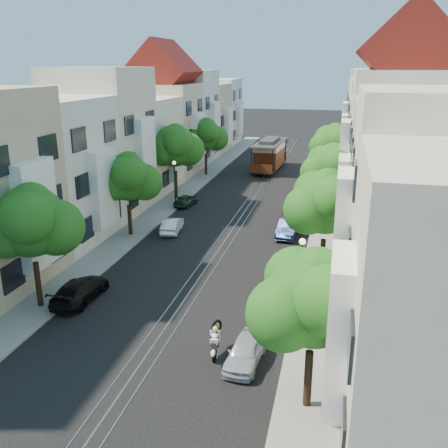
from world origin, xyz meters
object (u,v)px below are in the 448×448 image
Objects in this scene: tree_w_a at (31,223)px; parked_car_w_mid at (172,225)px; tree_w_d at (206,136)px; lamp_west at (175,177)px; cable_car at (269,153)px; parked_car_w_near at (80,290)px; lamp_east at (301,266)px; tree_e_c at (332,169)px; tree_w_b at (128,179)px; parked_car_w_far at (186,200)px; parked_car_e_far at (295,209)px; tree_w_c at (175,146)px; tree_e_d at (335,144)px; parked_car_e_near at (245,351)px; sportbike_rider at (215,339)px; parked_car_e_mid at (288,227)px; tree_e_a at (314,302)px; tree_e_b at (327,204)px.

parked_car_w_mid is at bearing 78.55° from tree_w_a.
lamp_west is at bearing -86.56° from tree_w_d.
cable_car reaches higher than parked_car_w_near.
tree_e_c is at bearing 86.56° from lamp_east.
tree_w_a is at bearing -90.00° from tree_w_b.
parked_car_w_mid reaches higher than parked_car_w_far.
tree_w_c is at bearing 167.77° from parked_car_e_far.
tree_w_b is at bearing -157.38° from tree_e_c.
parked_car_w_far is (-12.86, -8.09, -4.33)m from tree_e_d.
parked_car_e_near is at bearing 119.97° from parked_car_w_far.
tree_w_c is at bearing 103.73° from sportbike_rider.
tree_w_a is at bearing -118.33° from parked_car_e_far.
tree_w_a is 1.69× the size of parked_car_e_mid.
parked_car_w_near is 12.32m from parked_car_w_mid.
tree_w_b is 1.58× the size of parked_car_e_mid.
tree_e_a is 0.94× the size of tree_e_b.
parked_car_e_near is at bearing -65.77° from tree_w_c.
parked_car_e_far is 1.16× the size of parked_car_w_mid.
cable_car is at bearing 105.04° from parked_car_e_mid.
parked_car_e_mid is at bearing 110.42° from tree_e_b.
cable_car is 41.73m from parked_car_e_near.
tree_e_b is at bearing -72.47° from cable_car.
sportbike_rider is at bearing 108.07° from parked_car_w_mid.
parked_car_w_far is at bearing -102.13° from cable_car.
tree_e_c is 1.00× the size of tree_w_d.
sportbike_rider is 17.06m from parked_car_e_mid.
parked_car_e_mid is (11.54, -19.32, -3.95)m from tree_w_d.
tree_w_c reaches higher than parked_car_e_near.
tree_w_c is at bearing 160.85° from tree_e_c.
lamp_west is 1.05× the size of parked_car_e_mid.
tree_e_b is 0.72× the size of cable_car.
sportbike_rider is 17.48m from parked_car_w_mid.
tree_e_b is 18.90m from lamp_west.
tree_w_d is at bearing 131.99° from tree_e_c.
lamp_west reaches higher than cable_car.
tree_w_a is at bearing -154.08° from tree_e_b.
tree_e_b is 5.41m from lamp_east.
tree_e_b reaches higher than lamp_east.
parked_car_w_mid is (-11.66, -4.47, -4.03)m from tree_e_c.
tree_e_b is 3.71× the size of sportbike_rider.
tree_w_c reaches higher than tree_e_c.
lamp_east reaches higher than parked_car_w_mid.
tree_e_b is 0.98× the size of tree_e_d.
tree_w_b is 0.96× the size of tree_w_d.
tree_e_d is at bearing -47.74° from cable_car.
tree_e_d is 3.80× the size of sportbike_rider.
tree_e_a is 7.26m from lamp_east.
tree_e_c reaches higher than tree_w_b.
parked_car_e_near is 1.06× the size of parked_car_w_far.
sportbike_rider is (-4.29, -31.32, -4.08)m from tree_e_d.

